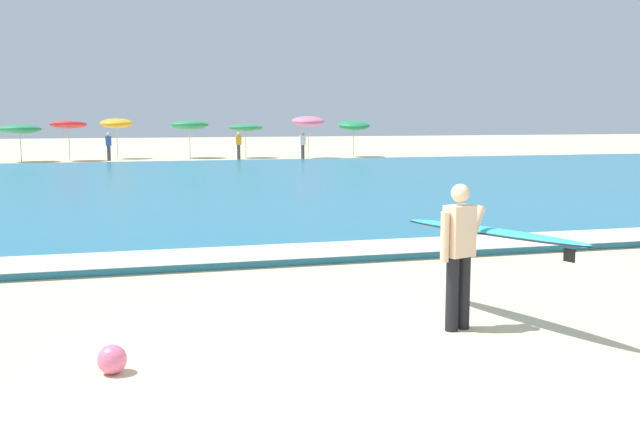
{
  "coord_description": "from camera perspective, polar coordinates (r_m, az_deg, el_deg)",
  "views": [
    {
      "loc": [
        -2.41,
        -7.24,
        2.51
      ],
      "look_at": [
        0.38,
        3.03,
        1.1
      ],
      "focal_mm": 41.64,
      "sensor_mm": 36.0,
      "label": 1
    }
  ],
  "objects": [
    {
      "name": "beach_umbrella_1",
      "position": [
        43.63,
        -18.77,
        6.49
      ],
      "size": [
        1.98,
        2.01,
        2.32
      ],
      "color": "beige",
      "rests_on": "ground"
    },
    {
      "name": "beach_umbrella_4",
      "position": [
        44.48,
        -5.74,
        6.58
      ],
      "size": [
        2.03,
        2.05,
        2.03
      ],
      "color": "beige",
      "rests_on": "ground"
    },
    {
      "name": "surf_foam",
      "position": [
        12.97,
        -4.24,
        -2.99
      ],
      "size": [
        120.0,
        1.44,
        0.01
      ],
      "primitive_type": "cube",
      "color": "white",
      "rests_on": "sea"
    },
    {
      "name": "beach_umbrella_2",
      "position": [
        45.03,
        -15.37,
        6.7
      ],
      "size": [
        1.87,
        1.9,
        2.4
      ],
      "color": "beige",
      "rests_on": "ground"
    },
    {
      "name": "beachgoer_near_row_right",
      "position": [
        42.82,
        -1.34,
        5.3
      ],
      "size": [
        0.32,
        0.2,
        1.58
      ],
      "color": "#383842",
      "rests_on": "ground"
    },
    {
      "name": "ground_plane",
      "position": [
        8.04,
        3.11,
        -10.66
      ],
      "size": [
        160.0,
        160.0,
        0.0
      ],
      "primitive_type": "plane",
      "color": "beige"
    },
    {
      "name": "beach_umbrella_6",
      "position": [
        45.52,
        2.61,
        6.77
      ],
      "size": [
        1.97,
        2.01,
        2.29
      ],
      "color": "beige",
      "rests_on": "ground"
    },
    {
      "name": "beachgoer_near_row_mid",
      "position": [
        43.04,
        -6.28,
        5.27
      ],
      "size": [
        0.32,
        0.2,
        1.58
      ],
      "color": "#383842",
      "rests_on": "ground"
    },
    {
      "name": "sea",
      "position": [
        26.15,
        -9.86,
        2.07
      ],
      "size": [
        120.0,
        28.0,
        0.14
      ],
      "primitive_type": "cube",
      "color": "teal",
      "rests_on": "ground"
    },
    {
      "name": "surfer_with_board",
      "position": [
        8.97,
        11.9,
        -2.06
      ],
      "size": [
        1.38,
        2.91,
        1.73
      ],
      "color": "black",
      "rests_on": "ground"
    },
    {
      "name": "beach_umbrella_0",
      "position": [
        43.62,
        -22.07,
        6.02
      ],
      "size": [
        2.26,
        2.28,
        2.07
      ],
      "color": "beige",
      "rests_on": "ground"
    },
    {
      "name": "beach_umbrella_5",
      "position": [
        43.96,
        -0.92,
        7.1
      ],
      "size": [
        1.93,
        1.97,
        2.54
      ],
      "color": "beige",
      "rests_on": "ground"
    },
    {
      "name": "beachgoer_near_row_left",
      "position": [
        43.29,
        -15.94,
        5.04
      ],
      "size": [
        0.32,
        0.2,
        1.58
      ],
      "color": "#383842",
      "rests_on": "ground"
    },
    {
      "name": "beach_ball",
      "position": [
        7.65,
        -15.69,
        -10.74
      ],
      "size": [
        0.29,
        0.29,
        0.29
      ],
      "primitive_type": "sphere",
      "color": "pink",
      "rests_on": "ground"
    },
    {
      "name": "beach_umbrella_3",
      "position": [
        44.81,
        -10.0,
        6.71
      ],
      "size": [
        2.24,
        2.26,
        2.26
      ],
      "color": "beige",
      "rests_on": "ground"
    }
  ]
}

